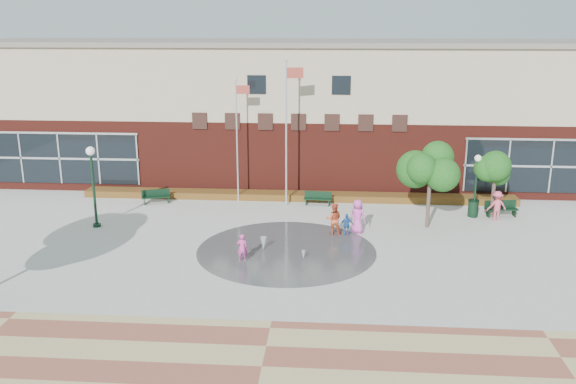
# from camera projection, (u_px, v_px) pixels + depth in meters

# --- Properties ---
(ground) EXTENTS (120.00, 120.00, 0.00)m
(ground) POSITION_uv_depth(u_px,v_px,m) (281.00, 277.00, 25.71)
(ground) COLOR #666056
(ground) RESTS_ON ground
(plaza_concrete) EXTENTS (46.00, 18.00, 0.01)m
(plaza_concrete) POSITION_uv_depth(u_px,v_px,m) (288.00, 243.00, 29.55)
(plaza_concrete) COLOR #A8A8A0
(plaza_concrete) RESTS_ON ground
(paver_band) EXTENTS (46.00, 6.00, 0.01)m
(paver_band) POSITION_uv_depth(u_px,v_px,m) (262.00, 367.00, 18.99)
(paver_band) COLOR #944E3A
(paver_band) RESTS_ON ground
(splash_pad) EXTENTS (8.40, 8.40, 0.01)m
(splash_pad) POSITION_uv_depth(u_px,v_px,m) (286.00, 251.00, 28.59)
(splash_pad) COLOR #383A3D
(splash_pad) RESTS_ON ground
(library_building) EXTENTS (44.40, 10.40, 9.20)m
(library_building) POSITION_uv_depth(u_px,v_px,m) (303.00, 109.00, 41.24)
(library_building) COLOR #571B14
(library_building) RESTS_ON ground
(flower_bed) EXTENTS (26.00, 1.20, 0.40)m
(flower_bed) POSITION_uv_depth(u_px,v_px,m) (297.00, 200.00, 36.85)
(flower_bed) COLOR maroon
(flower_bed) RESTS_ON ground
(flagpole_left) EXTENTS (0.86, 0.14, 7.28)m
(flagpole_left) POSITION_uv_depth(u_px,v_px,m) (238.00, 134.00, 35.43)
(flagpole_left) COLOR silver
(flagpole_left) RESTS_ON ground
(flagpole_right) EXTENTS (1.03, 0.24, 8.43)m
(flagpole_right) POSITION_uv_depth(u_px,v_px,m) (287.00, 126.00, 34.43)
(flagpole_right) COLOR silver
(flagpole_right) RESTS_ON ground
(lamp_left) EXTENTS (0.45, 0.45, 4.29)m
(lamp_left) POSITION_uv_depth(u_px,v_px,m) (93.00, 178.00, 31.22)
(lamp_left) COLOR black
(lamp_left) RESTS_ON ground
(lamp_right) EXTENTS (0.37, 0.37, 3.53)m
(lamp_right) POSITION_uv_depth(u_px,v_px,m) (476.00, 179.00, 32.86)
(lamp_right) COLOR black
(lamp_right) RESTS_ON ground
(bench_left) EXTENTS (1.70, 0.97, 0.83)m
(bench_left) POSITION_uv_depth(u_px,v_px,m) (156.00, 199.00, 35.96)
(bench_left) COLOR black
(bench_left) RESTS_ON ground
(bench_mid) EXTENTS (1.64, 0.58, 0.81)m
(bench_mid) POSITION_uv_depth(u_px,v_px,m) (318.00, 201.00, 35.62)
(bench_mid) COLOR black
(bench_mid) RESTS_ON ground
(bench_right) EXTENTS (1.83, 0.74, 0.89)m
(bench_right) POSITION_uv_depth(u_px,v_px,m) (501.00, 212.00, 33.51)
(bench_right) COLOR black
(bench_right) RESTS_ON ground
(trash_can) EXTENTS (0.59, 0.59, 0.97)m
(trash_can) POSITION_uv_depth(u_px,v_px,m) (473.00, 208.00, 33.47)
(trash_can) COLOR black
(trash_can) RESTS_ON ground
(tree_mid) EXTENTS (2.79, 2.79, 4.70)m
(tree_mid) POSITION_uv_depth(u_px,v_px,m) (431.00, 164.00, 30.96)
(tree_mid) COLOR #403129
(tree_mid) RESTS_ON ground
(tree_small_right) EXTENTS (2.18, 2.18, 3.73)m
(tree_small_right) POSITION_uv_depth(u_px,v_px,m) (496.00, 169.00, 32.85)
(tree_small_right) COLOR #403129
(tree_small_right) RESTS_ON ground
(water_jet_a) EXTENTS (0.32, 0.32, 0.61)m
(water_jet_a) POSITION_uv_depth(u_px,v_px,m) (263.00, 250.00, 28.69)
(water_jet_a) COLOR white
(water_jet_a) RESTS_ON ground
(water_jet_b) EXTENTS (0.18, 0.18, 0.40)m
(water_jet_b) POSITION_uv_depth(u_px,v_px,m) (303.00, 260.00, 27.55)
(water_jet_b) COLOR white
(water_jet_b) RESTS_ON ground
(child_splash) EXTENTS (0.52, 0.38, 1.30)m
(child_splash) POSITION_uv_depth(u_px,v_px,m) (242.00, 248.00, 27.15)
(child_splash) COLOR #D23B93
(child_splash) RESTS_ON ground
(adult_red) EXTENTS (0.81, 0.63, 1.65)m
(adult_red) POSITION_uv_depth(u_px,v_px,m) (334.00, 219.00, 30.55)
(adult_red) COLOR #CB4F2C
(adult_red) RESTS_ON ground
(adult_pink) EXTENTS (1.02, 0.94, 1.75)m
(adult_pink) POSITION_uv_depth(u_px,v_px,m) (358.00, 216.00, 30.83)
(adult_pink) COLOR #D64BB2
(adult_pink) RESTS_ON ground
(child_blue) EXTENTS (0.67, 0.31, 1.13)m
(child_blue) POSITION_uv_depth(u_px,v_px,m) (347.00, 225.00, 30.52)
(child_blue) COLOR #2554A6
(child_blue) RESTS_ON ground
(person_bench) EXTENTS (1.14, 0.76, 1.64)m
(person_bench) POSITION_uv_depth(u_px,v_px,m) (497.00, 206.00, 32.79)
(person_bench) COLOR #D44D67
(person_bench) RESTS_ON ground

